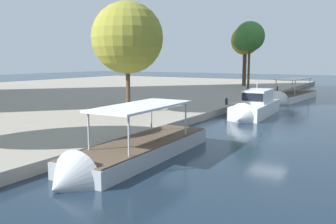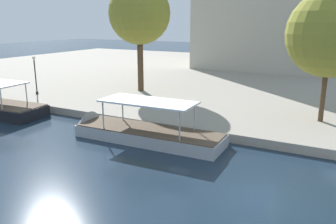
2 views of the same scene
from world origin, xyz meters
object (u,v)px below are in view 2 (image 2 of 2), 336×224
Objects in this scene: tour_boat_1 at (136,135)px; lamp_post at (35,73)px; tree_2 at (138,14)px; tree_3 at (333,33)px.

lamp_post is at bearing -20.81° from tour_boat_1.
tree_2 is (8.51, 6.60, 5.92)m from lamp_post.
tree_3 is (11.38, 8.90, 6.94)m from tour_boat_1.
tour_boat_1 is 1.03× the size of tree_2.
tour_boat_1 is at bearing -58.62° from tree_2.
lamp_post is 0.41× the size of tree_3.
tree_2 reaches higher than lamp_post.
tree_3 is at bearing -143.65° from tour_boat_1.
lamp_post is at bearing -172.96° from tree_3.
tree_2 is 1.18× the size of tree_3.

